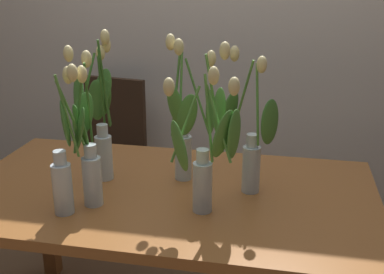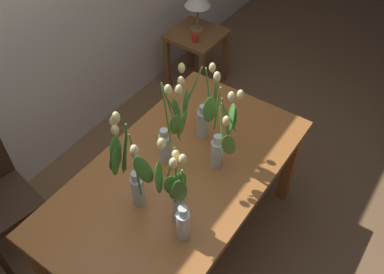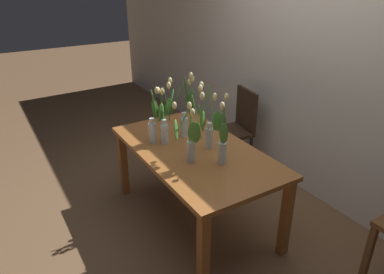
{
  "view_description": "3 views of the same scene",
  "coord_description": "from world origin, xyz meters",
  "px_view_note": "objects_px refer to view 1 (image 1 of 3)",
  "views": [
    {
      "loc": [
        0.44,
        -1.65,
        1.54
      ],
      "look_at": [
        0.09,
        0.05,
        0.94
      ],
      "focal_mm": 45.38,
      "sensor_mm": 36.0,
      "label": 1
    },
    {
      "loc": [
        -1.14,
        -0.89,
        2.53
      ],
      "look_at": [
        0.05,
        -0.06,
        1.01
      ],
      "focal_mm": 38.92,
      "sensor_mm": 36.0,
      "label": 2
    },
    {
      "loc": [
        2.28,
        -1.42,
        2.12
      ],
      "look_at": [
        0.06,
        -0.06,
        0.89
      ],
      "focal_mm": 33.18,
      "sensor_mm": 36.0,
      "label": 3
    }
  ],
  "objects_px": {
    "tulip_vase_2": "(100,121)",
    "tulip_vase_4": "(87,157)",
    "tulip_vase_5": "(68,164)",
    "tulip_vase_1": "(208,153)",
    "tulip_vase_0": "(186,132)",
    "dining_table": "(167,211)",
    "dining_chair": "(109,147)",
    "tulip_vase_3": "(250,147)"
  },
  "relations": [
    {
      "from": "tulip_vase_1",
      "to": "tulip_vase_4",
      "type": "xyz_separation_m",
      "value": [
        -0.43,
        -0.02,
        -0.04
      ]
    },
    {
      "from": "tulip_vase_3",
      "to": "tulip_vase_4",
      "type": "distance_m",
      "value": 0.6
    },
    {
      "from": "dining_table",
      "to": "tulip_vase_5",
      "type": "xyz_separation_m",
      "value": [
        -0.28,
        -0.23,
        0.26
      ]
    },
    {
      "from": "tulip_vase_4",
      "to": "tulip_vase_5",
      "type": "relative_size",
      "value": 1.05
    },
    {
      "from": "tulip_vase_5",
      "to": "tulip_vase_0",
      "type": "bearing_deg",
      "value": 42.98
    },
    {
      "from": "dining_table",
      "to": "tulip_vase_3",
      "type": "height_order",
      "value": "tulip_vase_3"
    },
    {
      "from": "tulip_vase_4",
      "to": "dining_chair",
      "type": "xyz_separation_m",
      "value": [
        -0.37,
        1.12,
        -0.4
      ]
    },
    {
      "from": "tulip_vase_1",
      "to": "dining_chair",
      "type": "xyz_separation_m",
      "value": [
        -0.8,
        1.1,
        -0.44
      ]
    },
    {
      "from": "tulip_vase_3",
      "to": "tulip_vase_5",
      "type": "relative_size",
      "value": 1.04
    },
    {
      "from": "tulip_vase_2",
      "to": "tulip_vase_5",
      "type": "height_order",
      "value": "tulip_vase_2"
    },
    {
      "from": "dining_chair",
      "to": "tulip_vase_3",
      "type": "bearing_deg",
      "value": -44.15
    },
    {
      "from": "tulip_vase_2",
      "to": "tulip_vase_5",
      "type": "bearing_deg",
      "value": -90.03
    },
    {
      "from": "tulip_vase_0",
      "to": "tulip_vase_3",
      "type": "xyz_separation_m",
      "value": [
        0.25,
        -0.04,
        -0.03
      ]
    },
    {
      "from": "tulip_vase_2",
      "to": "tulip_vase_4",
      "type": "relative_size",
      "value": 1.08
    },
    {
      "from": "tulip_vase_1",
      "to": "tulip_vase_5",
      "type": "height_order",
      "value": "tulip_vase_1"
    },
    {
      "from": "tulip_vase_0",
      "to": "tulip_vase_1",
      "type": "relative_size",
      "value": 1.01
    },
    {
      "from": "dining_table",
      "to": "tulip_vase_1",
      "type": "xyz_separation_m",
      "value": [
        0.19,
        -0.15,
        0.31
      ]
    },
    {
      "from": "tulip_vase_3",
      "to": "dining_table",
      "type": "bearing_deg",
      "value": -169.92
    },
    {
      "from": "tulip_vase_3",
      "to": "tulip_vase_0",
      "type": "bearing_deg",
      "value": 172.1
    },
    {
      "from": "tulip_vase_0",
      "to": "tulip_vase_2",
      "type": "bearing_deg",
      "value": -176.38
    },
    {
      "from": "tulip_vase_1",
      "to": "tulip_vase_0",
      "type": "bearing_deg",
      "value": 117.68
    },
    {
      "from": "tulip_vase_3",
      "to": "dining_chair",
      "type": "height_order",
      "value": "tulip_vase_3"
    },
    {
      "from": "dining_table",
      "to": "tulip_vase_3",
      "type": "bearing_deg",
      "value": 10.08
    },
    {
      "from": "tulip_vase_0",
      "to": "tulip_vase_4",
      "type": "xyz_separation_m",
      "value": [
        -0.3,
        -0.26,
        -0.03
      ]
    },
    {
      "from": "tulip_vase_0",
      "to": "tulip_vase_5",
      "type": "relative_size",
      "value": 1.13
    },
    {
      "from": "tulip_vase_3",
      "to": "dining_chair",
      "type": "relative_size",
      "value": 0.58
    },
    {
      "from": "tulip_vase_0",
      "to": "tulip_vase_1",
      "type": "bearing_deg",
      "value": -62.32
    },
    {
      "from": "tulip_vase_1",
      "to": "tulip_vase_5",
      "type": "distance_m",
      "value": 0.48
    },
    {
      "from": "tulip_vase_4",
      "to": "tulip_vase_0",
      "type": "bearing_deg",
      "value": 40.77
    },
    {
      "from": "tulip_vase_0",
      "to": "tulip_vase_5",
      "type": "bearing_deg",
      "value": -137.02
    },
    {
      "from": "tulip_vase_3",
      "to": "tulip_vase_4",
      "type": "relative_size",
      "value": 0.99
    },
    {
      "from": "tulip_vase_4",
      "to": "tulip_vase_3",
      "type": "bearing_deg",
      "value": 22.04
    },
    {
      "from": "tulip_vase_1",
      "to": "dining_chair",
      "type": "relative_size",
      "value": 0.63
    },
    {
      "from": "tulip_vase_1",
      "to": "tulip_vase_5",
      "type": "bearing_deg",
      "value": -170.59
    },
    {
      "from": "tulip_vase_3",
      "to": "tulip_vase_4",
      "type": "xyz_separation_m",
      "value": [
        -0.55,
        -0.22,
        0.0
      ]
    },
    {
      "from": "tulip_vase_0",
      "to": "tulip_vase_3",
      "type": "relative_size",
      "value": 1.09
    },
    {
      "from": "tulip_vase_2",
      "to": "tulip_vase_3",
      "type": "bearing_deg",
      "value": -1.29
    },
    {
      "from": "tulip_vase_0",
      "to": "tulip_vase_5",
      "type": "xyz_separation_m",
      "value": [
        -0.34,
        -0.32,
        -0.04
      ]
    },
    {
      "from": "dining_table",
      "to": "dining_chair",
      "type": "xyz_separation_m",
      "value": [
        -0.61,
        0.95,
        -0.12
      ]
    },
    {
      "from": "tulip_vase_5",
      "to": "tulip_vase_2",
      "type": "bearing_deg",
      "value": 89.97
    },
    {
      "from": "tulip_vase_5",
      "to": "tulip_vase_3",
      "type": "bearing_deg",
      "value": 25.54
    },
    {
      "from": "tulip_vase_3",
      "to": "tulip_vase_5",
      "type": "xyz_separation_m",
      "value": [
        -0.6,
        -0.28,
        -0.0
      ]
    }
  ]
}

